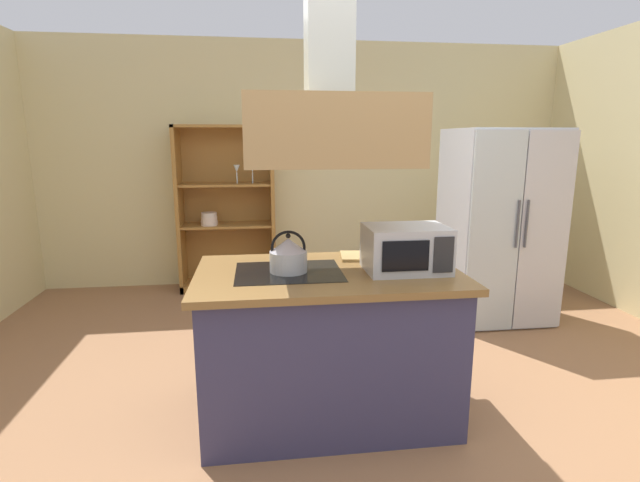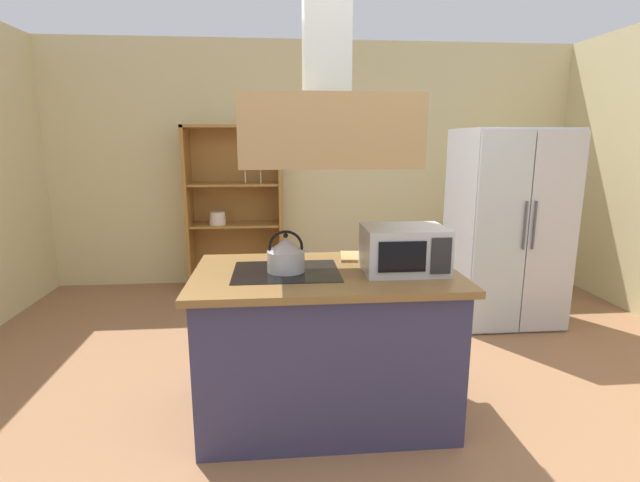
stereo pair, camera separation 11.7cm
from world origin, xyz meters
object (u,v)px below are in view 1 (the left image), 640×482
Objects in this scene: microwave at (406,249)px; kettle at (288,255)px; cutting_board at (367,256)px; dish_cabinet at (227,218)px; refrigerator at (498,226)px.

kettle is at bearing 175.12° from microwave.
microwave is at bearing -4.88° from kettle.
dish_cabinet is at bearing 113.32° from cutting_board.
kettle is 0.60m from cutting_board.
cutting_board is at bearing 27.85° from kettle.
dish_cabinet is 5.26× the size of cutting_board.
cutting_board is (0.52, 0.28, -0.09)m from kettle.
kettle is 0.52× the size of microwave.
kettle is 0.67m from microwave.
refrigerator is 0.97× the size of dish_cabinet.
dish_cabinet is at bearing 113.32° from microwave.
kettle reaches higher than cutting_board.
kettle is at bearing -144.99° from refrigerator.
refrigerator is at bearing -26.71° from dish_cabinet.
kettle is at bearing -79.22° from dish_cabinet.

